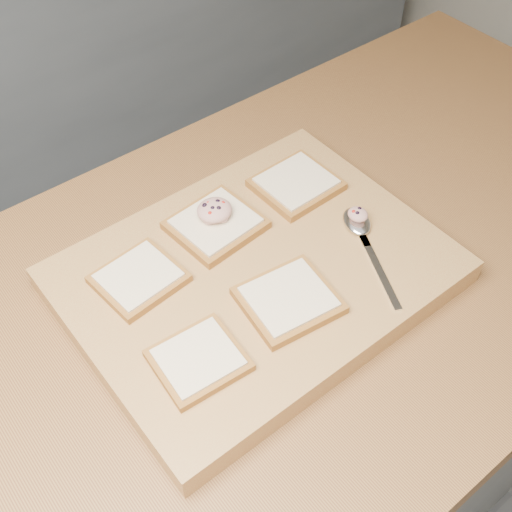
# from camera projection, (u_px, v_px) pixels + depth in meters

# --- Properties ---
(island_counter) EXTENTS (2.00, 0.80, 0.90)m
(island_counter) POSITION_uv_depth(u_px,v_px,m) (207.00, 462.00, 1.25)
(island_counter) COLOR slate
(island_counter) RESTS_ON ground
(cutting_board) EXTENTS (0.54, 0.41, 0.04)m
(cutting_board) POSITION_uv_depth(u_px,v_px,m) (256.00, 275.00, 0.96)
(cutting_board) COLOR #A18045
(cutting_board) RESTS_ON island_counter
(bread_far_left) EXTENTS (0.12, 0.12, 0.02)m
(bread_far_left) POSITION_uv_depth(u_px,v_px,m) (139.00, 278.00, 0.92)
(bread_far_left) COLOR brown
(bread_far_left) RESTS_ON cutting_board
(bread_far_center) EXTENTS (0.14, 0.13, 0.02)m
(bread_far_center) POSITION_uv_depth(u_px,v_px,m) (216.00, 224.00, 0.99)
(bread_far_center) COLOR brown
(bread_far_center) RESTS_ON cutting_board
(bread_far_right) EXTENTS (0.13, 0.12, 0.02)m
(bread_far_right) POSITION_uv_depth(u_px,v_px,m) (296.00, 184.00, 1.05)
(bread_far_right) COLOR brown
(bread_far_right) RESTS_ON cutting_board
(bread_near_left) EXTENTS (0.12, 0.11, 0.02)m
(bread_near_left) POSITION_uv_depth(u_px,v_px,m) (198.00, 360.00, 0.83)
(bread_near_left) COLOR brown
(bread_near_left) RESTS_ON cutting_board
(bread_near_center) EXTENTS (0.14, 0.13, 0.02)m
(bread_near_center) POSITION_uv_depth(u_px,v_px,m) (289.00, 300.00, 0.89)
(bread_near_center) COLOR brown
(bread_near_center) RESTS_ON cutting_board
(tuna_salad_dollop) EXTENTS (0.06, 0.05, 0.03)m
(tuna_salad_dollop) POSITION_uv_depth(u_px,v_px,m) (214.00, 210.00, 0.98)
(tuna_salad_dollop) COLOR tan
(tuna_salad_dollop) RESTS_ON bread_far_center
(spoon) EXTENTS (0.11, 0.20, 0.01)m
(spoon) POSITION_uv_depth(u_px,v_px,m) (360.00, 228.00, 0.99)
(spoon) COLOR silver
(spoon) RESTS_ON cutting_board
(spoon_salad) EXTENTS (0.03, 0.03, 0.02)m
(spoon_salad) POSITION_uv_depth(u_px,v_px,m) (358.00, 214.00, 0.99)
(spoon_salad) COLOR tan
(spoon_salad) RESTS_ON spoon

